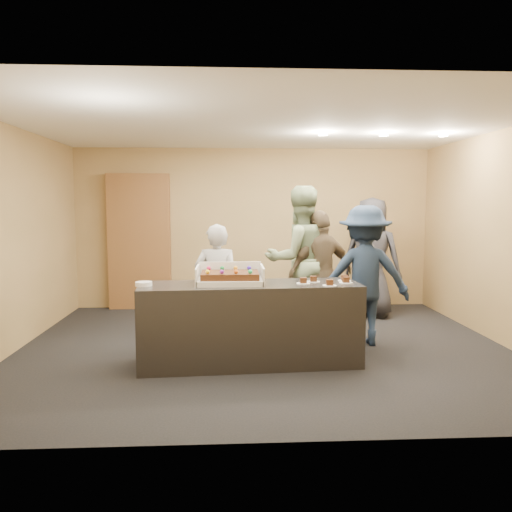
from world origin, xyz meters
name	(u,v)px	position (x,y,z in m)	size (l,w,h in m)	color
room	(264,239)	(0.00, 0.00, 1.35)	(6.04, 6.00, 2.70)	black
serving_counter	(250,324)	(-0.20, -0.64, 0.45)	(2.40, 0.70, 0.90)	black
storage_cabinet	(139,242)	(-1.93, 2.41, 1.13)	(1.03, 0.15, 2.27)	brown
cake_box	(230,279)	(-0.42, -0.62, 0.95)	(0.73, 0.50, 0.21)	white
sheet_cake	(230,275)	(-0.42, -0.64, 1.00)	(0.62, 0.43, 0.12)	#3E1C0E
plate_stack	(144,284)	(-1.33, -0.73, 0.92)	(0.18, 0.18, 0.04)	white
slice_a	(303,282)	(0.38, -0.68, 0.92)	(0.15, 0.15, 0.07)	white
slice_b	(313,280)	(0.52, -0.57, 0.92)	(0.15, 0.15, 0.07)	white
slice_c	(330,284)	(0.64, -0.84, 0.92)	(0.15, 0.15, 0.07)	white
slice_d	(345,279)	(0.88, -0.51, 0.92)	(0.15, 0.15, 0.07)	white
slice_e	(346,281)	(0.86, -0.66, 0.92)	(0.15, 0.15, 0.07)	white
person_server_grey	(217,286)	(-0.58, 0.07, 0.76)	(0.56, 0.37, 1.53)	#ACADB1
person_sage_man	(300,260)	(0.54, 0.70, 1.01)	(0.98, 0.76, 2.01)	gray
person_navy_man	(364,275)	(1.28, 0.09, 0.88)	(1.13, 0.65, 1.75)	#1B2A42
person_brown_extra	(321,273)	(0.81, 0.58, 0.84)	(0.99, 0.41, 1.68)	brown
person_dark_suit	(372,257)	(1.81, 1.62, 0.94)	(0.91, 0.59, 1.87)	#2A292F
ceiling_spotlights	(384,135)	(1.60, 0.50, 2.67)	(1.72, 0.12, 0.03)	#FFEAC6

